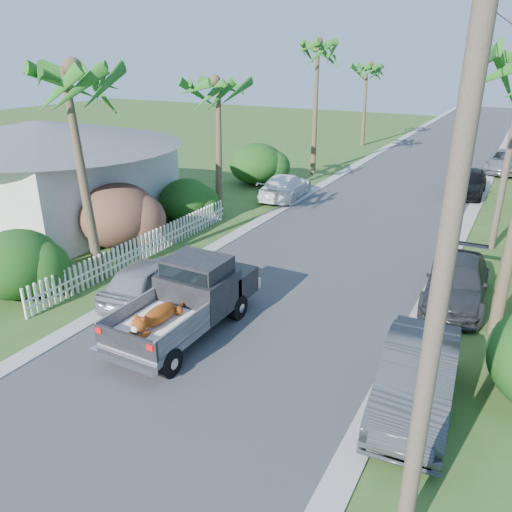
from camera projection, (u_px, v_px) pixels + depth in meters
The scene contains 22 objects.
ground at pixel (192, 377), 12.23m from camera, with size 120.00×120.00×0.00m, color #35541F.
road at pixel (416, 175), 32.53m from camera, with size 8.00×100.00×0.02m, color #38383A.
curb_left at pixel (352, 168), 34.43m from camera, with size 0.60×100.00×0.06m, color #A5A39E.
curb_right at pixel (487, 182), 30.61m from camera, with size 0.60×100.00×0.06m, color #A5A39E.
pickup_truck at pixel (192, 296), 14.08m from camera, with size 1.98×5.12×2.06m.
parked_car_rn at pixel (416, 379), 10.95m from camera, with size 1.55×4.44×1.46m, color #34373A.
parked_car_rm at pixel (457, 282), 15.76m from camera, with size 1.82×4.46×1.30m, color #2F3235.
parked_car_rf at pixel (468, 182), 27.58m from camera, with size 1.74×4.33×1.48m, color black.
parked_car_rd at pixel (506, 162), 33.00m from camera, with size 2.31×5.00×1.39m, color #9C9EA3.
parked_car_ln at pixel (149, 279), 15.91m from camera, with size 1.61×3.99×1.36m, color #B2B4BA.
parked_car_lf at pixel (285, 187), 26.99m from camera, with size 1.85×4.54×1.32m, color white.
palm_l_a at pixel (68, 69), 14.80m from camera, with size 4.40×4.40×8.20m.
palm_l_b at pixel (217, 82), 22.68m from camera, with size 4.40×4.40×7.40m.
palm_l_c at pixel (318, 43), 29.77m from camera, with size 4.40×4.40×9.20m.
palm_l_d at pixel (368, 65), 40.30m from camera, with size 4.40×4.40×7.70m.
shrub_l_a at pixel (16, 264), 15.96m from camera, with size 2.60×2.86×2.20m, color #194112.
shrub_l_b at pixel (119, 215), 20.08m from camera, with size 3.00×3.30×2.60m, color #A8183A.
shrub_l_c at pixel (186, 200), 23.26m from camera, with size 2.40×2.64×2.00m, color #194112.
shrub_l_d at pixel (257, 164), 29.95m from camera, with size 3.20×3.52×2.40m, color #194112.
picket_fence at pixel (147, 246), 19.17m from camera, with size 0.10×11.00×1.00m, color white.
house_left at pixel (47, 176), 22.89m from camera, with size 9.00×8.00×4.60m.
utility_pole_a at pixel (441, 286), 6.37m from camera, with size 1.60×0.26×9.00m.
Camera 1 is at (6.29, -8.18, 7.37)m, focal length 35.00 mm.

